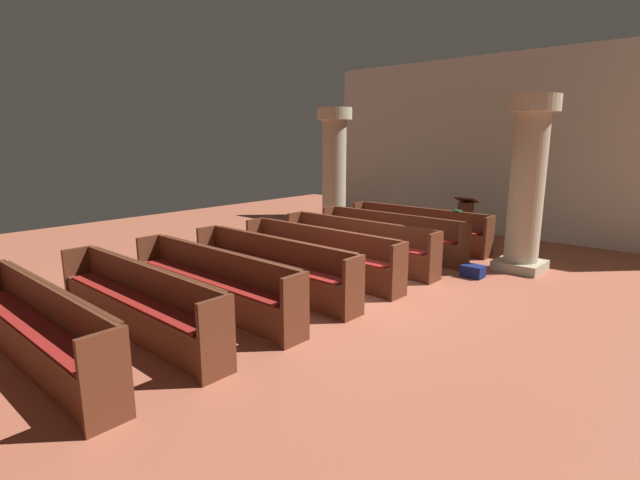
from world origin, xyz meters
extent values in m
plane|color=#AD5B42|center=(0.00, 0.00, 0.00)|extent=(19.20, 19.20, 0.00)
cube|color=beige|center=(0.00, 6.08, 2.25)|extent=(10.00, 0.16, 4.50)
cube|color=brown|center=(-0.73, 3.45, 0.46)|extent=(3.32, 0.38, 0.05)
cube|color=brown|center=(-0.73, 3.62, 0.68)|extent=(3.32, 0.04, 0.40)
cube|color=#562B1A|center=(-0.73, 3.66, 0.87)|extent=(3.19, 0.06, 0.02)
cube|color=#5B2D1B|center=(-2.42, 3.45, 0.44)|extent=(0.06, 0.44, 0.88)
cube|color=#5B2D1B|center=(0.96, 3.45, 0.44)|extent=(0.06, 0.44, 0.88)
cube|color=brown|center=(-0.73, 3.27, 0.23)|extent=(3.32, 0.03, 0.42)
cube|color=maroon|center=(-0.73, 3.43, 0.49)|extent=(3.06, 0.32, 0.03)
cube|color=brown|center=(-0.73, 2.31, 0.46)|extent=(3.32, 0.38, 0.05)
cube|color=brown|center=(-0.73, 2.47, 0.68)|extent=(3.32, 0.04, 0.40)
cube|color=#562B1A|center=(-0.73, 2.52, 0.87)|extent=(3.19, 0.06, 0.02)
cube|color=#5B2D1B|center=(-2.42, 2.31, 0.44)|extent=(0.06, 0.44, 0.88)
cube|color=#5B2D1B|center=(0.96, 2.31, 0.44)|extent=(0.06, 0.44, 0.88)
cube|color=brown|center=(-0.73, 2.13, 0.23)|extent=(3.32, 0.03, 0.42)
cube|color=maroon|center=(-0.73, 2.29, 0.49)|extent=(3.06, 0.32, 0.03)
cube|color=brown|center=(-0.73, 1.16, 0.46)|extent=(3.32, 0.38, 0.05)
cube|color=brown|center=(-0.73, 1.33, 0.68)|extent=(3.32, 0.04, 0.40)
cube|color=#562B1A|center=(-0.73, 1.38, 0.87)|extent=(3.19, 0.06, 0.02)
cube|color=#5B2D1B|center=(-2.42, 1.16, 0.44)|extent=(0.06, 0.44, 0.88)
cube|color=#5B2D1B|center=(0.96, 1.16, 0.44)|extent=(0.06, 0.44, 0.88)
cube|color=brown|center=(-0.73, 0.99, 0.23)|extent=(3.32, 0.03, 0.42)
cube|color=maroon|center=(-0.73, 1.14, 0.49)|extent=(3.06, 0.32, 0.03)
cube|color=brown|center=(-0.73, 0.02, 0.46)|extent=(3.32, 0.38, 0.05)
cube|color=brown|center=(-0.73, 0.19, 0.68)|extent=(3.32, 0.04, 0.40)
cube|color=#562B1A|center=(-0.73, 0.24, 0.87)|extent=(3.19, 0.06, 0.02)
cube|color=#5B2D1B|center=(-2.42, 0.02, 0.44)|extent=(0.06, 0.44, 0.88)
cube|color=#5B2D1B|center=(0.96, 0.02, 0.44)|extent=(0.06, 0.44, 0.88)
cube|color=brown|center=(-0.73, -0.15, 0.23)|extent=(3.32, 0.03, 0.42)
cube|color=maroon|center=(-0.73, 0.00, 0.49)|extent=(3.06, 0.32, 0.03)
cube|color=brown|center=(-0.73, -1.12, 0.46)|extent=(3.32, 0.38, 0.05)
cube|color=brown|center=(-0.73, -0.95, 0.68)|extent=(3.32, 0.04, 0.40)
cube|color=#562B1A|center=(-0.73, -0.90, 0.87)|extent=(3.19, 0.06, 0.02)
cube|color=#5B2D1B|center=(-2.42, -1.12, 0.44)|extent=(0.06, 0.44, 0.88)
cube|color=#5B2D1B|center=(0.96, -1.12, 0.44)|extent=(0.06, 0.44, 0.88)
cube|color=brown|center=(-0.73, -1.29, 0.23)|extent=(3.32, 0.03, 0.42)
cube|color=maroon|center=(-0.73, -1.14, 0.49)|extent=(3.06, 0.32, 0.03)
cube|color=brown|center=(-0.73, -2.26, 0.46)|extent=(3.32, 0.38, 0.05)
cube|color=brown|center=(-0.73, -2.09, 0.68)|extent=(3.32, 0.04, 0.40)
cube|color=#562B1A|center=(-0.73, -2.05, 0.87)|extent=(3.19, 0.06, 0.02)
cube|color=#5B2D1B|center=(-2.42, -2.26, 0.44)|extent=(0.06, 0.44, 0.88)
cube|color=#5B2D1B|center=(0.96, -2.26, 0.44)|extent=(0.06, 0.44, 0.88)
cube|color=brown|center=(-0.73, -2.44, 0.23)|extent=(3.32, 0.03, 0.42)
cube|color=maroon|center=(-0.73, -2.28, 0.49)|extent=(3.06, 0.32, 0.03)
cube|color=brown|center=(-0.73, -3.40, 0.46)|extent=(3.32, 0.38, 0.05)
cube|color=brown|center=(-0.73, -3.23, 0.68)|extent=(3.32, 0.04, 0.40)
cube|color=#562B1A|center=(-0.73, -3.19, 0.87)|extent=(3.19, 0.06, 0.02)
cube|color=#5B2D1B|center=(-2.42, -3.40, 0.44)|extent=(0.06, 0.44, 0.88)
cube|color=#5B2D1B|center=(0.96, -3.40, 0.44)|extent=(0.06, 0.44, 0.88)
cube|color=brown|center=(-0.73, -3.58, 0.23)|extent=(3.32, 0.03, 0.42)
cube|color=maroon|center=(-0.73, -3.42, 0.49)|extent=(3.06, 0.32, 0.03)
cube|color=brown|center=(-0.73, -4.54, 0.46)|extent=(3.32, 0.38, 0.05)
cube|color=brown|center=(-0.73, -4.38, 0.68)|extent=(3.32, 0.04, 0.40)
cube|color=#562B1A|center=(-0.73, -4.33, 0.87)|extent=(3.19, 0.06, 0.02)
cube|color=#5B2D1B|center=(0.96, -4.54, 0.44)|extent=(0.06, 0.44, 0.88)
cube|color=brown|center=(-0.73, -4.72, 0.23)|extent=(3.32, 0.03, 0.42)
cube|color=maroon|center=(-0.73, -4.56, 0.49)|extent=(3.06, 0.32, 0.03)
cube|color=tan|center=(1.79, 2.99, 0.09)|extent=(0.83, 0.83, 0.18)
cylinder|color=#BCB293|center=(1.79, 2.99, 1.55)|extent=(0.61, 0.61, 2.74)
cylinder|color=beige|center=(1.79, 2.99, 3.07)|extent=(0.89, 0.89, 0.30)
cube|color=tan|center=(-3.20, 3.38, 0.09)|extent=(0.83, 0.83, 0.18)
cylinder|color=#BCB293|center=(-3.20, 3.38, 1.55)|extent=(0.61, 0.61, 2.74)
cylinder|color=beige|center=(-3.20, 3.38, 3.07)|extent=(0.89, 0.89, 0.30)
cube|color=#562B1A|center=(-0.17, 4.73, 0.03)|extent=(0.45, 0.45, 0.06)
cube|color=brown|center=(-0.17, 4.73, 0.47)|extent=(0.28, 0.28, 0.95)
cube|color=brown|center=(-0.17, 4.73, 1.01)|extent=(0.48, 0.35, 0.15)
cube|color=#194723|center=(0.13, 3.66, 0.90)|extent=(0.14, 0.18, 0.03)
cube|color=navy|center=(1.33, 1.93, 0.11)|extent=(0.38, 0.28, 0.21)
camera|label=1|loc=(4.78, -6.08, 2.46)|focal=26.63mm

